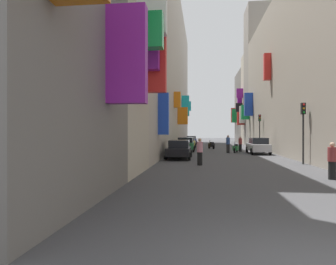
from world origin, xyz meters
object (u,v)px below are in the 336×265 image
(scooter_green, at_px, (236,148))
(pedestrian_near_left, at_px, (332,161))
(pedestrian_near_right, at_px, (240,144))
(scooter_black, at_px, (211,145))
(parked_car_black, at_px, (179,149))
(pedestrian_crossing, at_px, (200,152))
(traffic_light_far_corner, at_px, (260,126))
(traffic_light_near_corner, at_px, (303,122))
(pedestrian_mid_street, at_px, (228,144))
(parked_car_yellow, at_px, (189,142))
(scooter_orange, at_px, (192,141))
(parked_car_blue, at_px, (191,140))
(parked_car_silver, at_px, (258,145))
(parked_car_green, at_px, (186,144))

(scooter_green, xyz_separation_m, pedestrian_near_left, (2.29, -17.05, 0.36))
(pedestrian_near_right, bearing_deg, scooter_black, 120.26)
(parked_car_black, relative_size, pedestrian_crossing, 2.60)
(traffic_light_far_corner, bearing_deg, traffic_light_near_corner, -89.87)
(pedestrian_mid_street, bearing_deg, scooter_green, 33.47)
(scooter_black, distance_m, traffic_light_far_corner, 6.45)
(traffic_light_near_corner, relative_size, traffic_light_far_corner, 0.98)
(pedestrian_crossing, bearing_deg, parked_car_yellow, 94.42)
(parked_car_yellow, xyz_separation_m, traffic_light_near_corner, (8.34, -19.76, 2.00))
(scooter_black, xyz_separation_m, pedestrian_near_left, (4.55, -23.63, 0.36))
(parked_car_yellow, distance_m, parked_car_black, 16.48)
(parked_car_black, relative_size, scooter_orange, 2.27)
(parked_car_blue, height_order, pedestrian_near_right, pedestrian_near_right)
(parked_car_silver, height_order, parked_car_green, parked_car_silver)
(traffic_light_near_corner, bearing_deg, pedestrian_near_left, -97.47)
(parked_car_yellow, bearing_deg, scooter_green, -60.09)
(parked_car_silver, distance_m, scooter_green, 2.45)
(parked_car_green, bearing_deg, pedestrian_crossing, -83.13)
(scooter_black, bearing_deg, parked_car_black, -102.02)
(scooter_black, distance_m, pedestrian_near_right, 5.79)
(parked_car_yellow, distance_m, scooter_green, 10.47)
(parked_car_black, xyz_separation_m, scooter_orange, (0.00, 32.36, -0.30))
(parked_car_silver, relative_size, scooter_orange, 2.25)
(parked_car_silver, distance_m, scooter_black, 9.08)
(scooter_green, bearing_deg, pedestrian_crossing, -106.55)
(pedestrian_mid_street, relative_size, traffic_light_far_corner, 0.44)
(scooter_green, xyz_separation_m, pedestrian_mid_street, (-0.83, -0.55, 0.43))
(parked_car_black, xyz_separation_m, pedestrian_crossing, (1.66, -4.66, 0.09))
(traffic_light_near_corner, bearing_deg, parked_car_blue, 105.29)
(traffic_light_near_corner, xyz_separation_m, traffic_light_far_corner, (-0.03, 14.54, 0.05))
(scooter_black, xyz_separation_m, traffic_light_near_corner, (5.39, -17.28, 2.29))
(scooter_green, bearing_deg, parked_car_silver, -36.84)
(parked_car_black, bearing_deg, parked_car_blue, 89.99)
(pedestrian_mid_street, height_order, traffic_light_near_corner, traffic_light_near_corner)
(scooter_green, relative_size, pedestrian_near_right, 1.17)
(parked_car_green, bearing_deg, scooter_green, -14.33)
(parked_car_silver, xyz_separation_m, parked_car_black, (-7.18, -5.95, -0.04))
(pedestrian_near_right, bearing_deg, traffic_light_far_corner, 42.70)
(parked_car_yellow, relative_size, traffic_light_near_corner, 1.05)
(pedestrian_crossing, height_order, traffic_light_far_corner, traffic_light_far_corner)
(traffic_light_near_corner, bearing_deg, parked_car_yellow, 112.89)
(scooter_green, distance_m, traffic_light_far_corner, 5.46)
(parked_car_blue, height_order, parked_car_green, parked_car_green)
(scooter_black, bearing_deg, parked_car_silver, -62.40)
(parked_car_black, height_order, pedestrian_near_right, pedestrian_near_right)
(parked_car_blue, distance_m, traffic_light_far_corner, 18.21)
(scooter_orange, xyz_separation_m, pedestrian_mid_street, (4.41, -25.50, 0.43))
(pedestrian_crossing, relative_size, pedestrian_near_right, 1.05)
(parked_car_black, height_order, pedestrian_mid_street, pedestrian_mid_street)
(pedestrian_crossing, bearing_deg, scooter_orange, 92.56)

